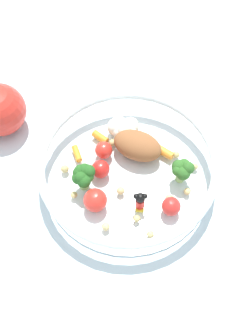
# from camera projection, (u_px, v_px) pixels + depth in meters

# --- Properties ---
(ground_plane) EXTENTS (2.40, 2.40, 0.00)m
(ground_plane) POSITION_uv_depth(u_px,v_px,m) (124.00, 189.00, 0.61)
(ground_plane) COLOR silver
(food_container) EXTENTS (0.25, 0.25, 0.05)m
(food_container) POSITION_uv_depth(u_px,v_px,m) (126.00, 164.00, 0.60)
(food_container) COLOR white
(food_container) RESTS_ON ground_plane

